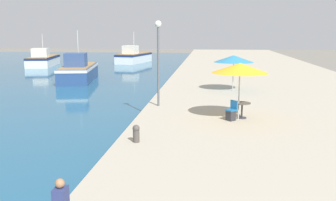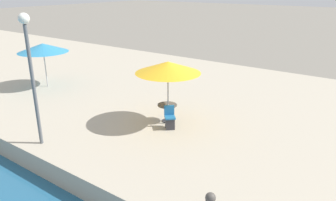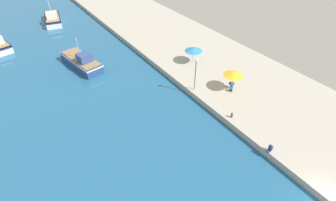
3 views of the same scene
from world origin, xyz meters
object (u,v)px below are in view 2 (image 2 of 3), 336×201
(cafe_umbrella_white, at_px, (43,48))
(cafe_table, at_px, (167,109))
(cafe_chair_left, at_px, (170,121))
(cafe_umbrella_pink, at_px, (168,67))
(lamppost, at_px, (30,59))

(cafe_umbrella_white, distance_m, cafe_table, 8.49)
(cafe_table, relative_size, cafe_chair_left, 0.88)
(cafe_umbrella_white, bearing_deg, cafe_chair_left, -93.83)
(cafe_umbrella_white, bearing_deg, cafe_umbrella_pink, -91.66)
(cafe_umbrella_white, xyz_separation_m, cafe_table, (-0.07, -8.33, -1.64))
(cafe_umbrella_pink, distance_m, cafe_chair_left, 2.10)
(cafe_umbrella_white, xyz_separation_m, lamppost, (-4.34, -5.84, 0.92))
(cafe_chair_left, relative_size, lamppost, 0.20)
(cafe_table, bearing_deg, cafe_umbrella_pink, -136.65)
(cafe_umbrella_pink, xyz_separation_m, cafe_chair_left, (-0.35, -0.34, -2.04))
(cafe_chair_left, distance_m, lamppost, 5.54)
(cafe_umbrella_pink, xyz_separation_m, cafe_umbrella_white, (0.25, 8.50, -0.20))
(cafe_umbrella_pink, distance_m, cafe_table, 1.85)
(cafe_chair_left, bearing_deg, lamppost, 7.24)
(cafe_umbrella_pink, height_order, cafe_table, cafe_umbrella_pink)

